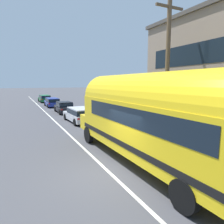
{
  "coord_description": "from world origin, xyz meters",
  "views": [
    {
      "loc": [
        -3.33,
        -7.07,
        3.69
      ],
      "look_at": [
        2.04,
        4.03,
        1.89
      ],
      "focal_mm": 32.15,
      "sensor_mm": 36.0,
      "label": 1
    }
  ],
  "objects_px": {
    "car_second": "(64,107)",
    "utility_pole": "(167,70)",
    "car_third": "(52,102)",
    "car_fourth": "(45,98)",
    "car_lead": "(80,114)",
    "painted_bus": "(154,116)"
  },
  "relations": [
    {
      "from": "car_lead",
      "to": "car_third",
      "type": "bearing_deg",
      "value": 91.07
    },
    {
      "from": "car_third",
      "to": "car_fourth",
      "type": "height_order",
      "value": "same"
    },
    {
      "from": "utility_pole",
      "to": "car_fourth",
      "type": "xyz_separation_m",
      "value": [
        -2.63,
        31.47,
        -3.63
      ]
    },
    {
      "from": "painted_bus",
      "to": "car_lead",
      "type": "bearing_deg",
      "value": 89.28
    },
    {
      "from": "painted_bus",
      "to": "car_lead",
      "type": "distance_m",
      "value": 11.42
    },
    {
      "from": "car_fourth",
      "to": "painted_bus",
      "type": "bearing_deg",
      "value": -89.71
    },
    {
      "from": "car_third",
      "to": "car_fourth",
      "type": "xyz_separation_m",
      "value": [
        -0.05,
        8.34,
        0.0
      ]
    },
    {
      "from": "car_third",
      "to": "car_fourth",
      "type": "relative_size",
      "value": 1.0
    },
    {
      "from": "car_second",
      "to": "car_fourth",
      "type": "xyz_separation_m",
      "value": [
        -0.36,
        15.5,
        0.06
      ]
    },
    {
      "from": "utility_pole",
      "to": "car_lead",
      "type": "bearing_deg",
      "value": 104.11
    },
    {
      "from": "utility_pole",
      "to": "car_third",
      "type": "xyz_separation_m",
      "value": [
        -2.58,
        23.13,
        -3.63
      ]
    },
    {
      "from": "utility_pole",
      "to": "car_lead",
      "type": "height_order",
      "value": "utility_pole"
    },
    {
      "from": "car_lead",
      "to": "utility_pole",
      "type": "bearing_deg",
      "value": -75.89
    },
    {
      "from": "car_third",
      "to": "car_lead",
      "type": "bearing_deg",
      "value": -88.93
    },
    {
      "from": "utility_pole",
      "to": "car_second",
      "type": "bearing_deg",
      "value": 98.07
    },
    {
      "from": "car_second",
      "to": "car_third",
      "type": "distance_m",
      "value": 7.17
    },
    {
      "from": "car_lead",
      "to": "car_third",
      "type": "height_order",
      "value": "same"
    },
    {
      "from": "painted_bus",
      "to": "car_second",
      "type": "height_order",
      "value": "painted_bus"
    },
    {
      "from": "utility_pole",
      "to": "painted_bus",
      "type": "height_order",
      "value": "utility_pole"
    },
    {
      "from": "utility_pole",
      "to": "car_second",
      "type": "distance_m",
      "value": 16.55
    },
    {
      "from": "car_lead",
      "to": "car_fourth",
      "type": "relative_size",
      "value": 0.98
    },
    {
      "from": "car_second",
      "to": "utility_pole",
      "type": "bearing_deg",
      "value": -81.93
    }
  ]
}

